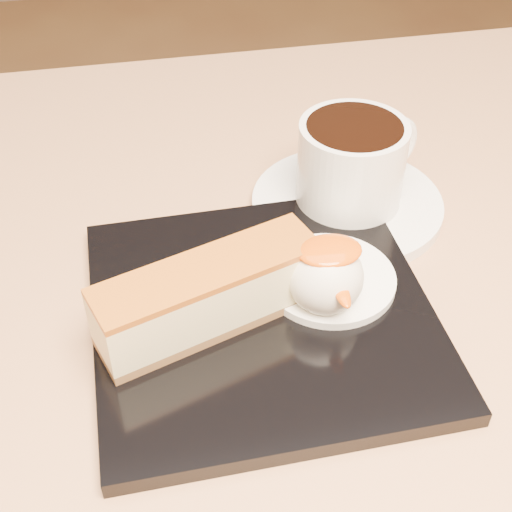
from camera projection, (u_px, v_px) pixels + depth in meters
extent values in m
cube|color=#985E37|center=(293.00, 337.00, 0.49)|extent=(0.80, 0.80, 0.04)
cube|color=black|center=(262.00, 314.00, 0.47)|extent=(0.22, 0.22, 0.01)
cube|color=brown|center=(210.00, 317.00, 0.46)|extent=(0.15, 0.08, 0.01)
cube|color=#F1E79D|center=(209.00, 294.00, 0.44)|extent=(0.15, 0.08, 0.04)
cube|color=brown|center=(207.00, 270.00, 0.43)|extent=(0.15, 0.08, 0.00)
cylinder|color=white|center=(329.00, 279.00, 0.48)|extent=(0.09, 0.09, 0.01)
sphere|color=white|center=(325.00, 277.00, 0.45)|extent=(0.05, 0.05, 0.05)
ellipsoid|color=#D85006|center=(330.00, 251.00, 0.44)|extent=(0.04, 0.03, 0.01)
ellipsoid|color=#2B853D|center=(280.00, 261.00, 0.49)|extent=(0.02, 0.01, 0.00)
ellipsoid|color=#2B853D|center=(292.00, 253.00, 0.50)|extent=(0.02, 0.02, 0.00)
ellipsoid|color=#2B853D|center=(266.00, 255.00, 0.50)|extent=(0.01, 0.02, 0.00)
cylinder|color=white|center=(347.00, 204.00, 0.56)|extent=(0.15, 0.15, 0.01)
cylinder|color=white|center=(351.00, 164.00, 0.54)|extent=(0.08, 0.08, 0.07)
cylinder|color=black|center=(355.00, 128.00, 0.52)|extent=(0.07, 0.07, 0.00)
torus|color=white|center=(394.00, 145.00, 0.56)|extent=(0.05, 0.03, 0.05)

